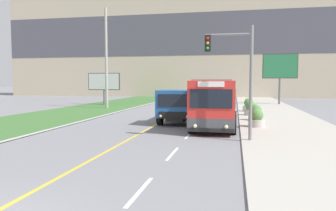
# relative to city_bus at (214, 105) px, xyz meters

# --- Properties ---
(lane_marking_centre) EXTENTS (2.88, 140.00, 0.01)m
(lane_marking_centre) POSITION_rel_city_bus_xyz_m (-3.58, -12.18, -1.52)
(lane_marking_centre) COLOR gold
(lane_marking_centre) RESTS_ON ground_plane
(apartment_block_background) EXTENTS (80.00, 8.04, 22.00)m
(apartment_block_background) POSITION_rel_city_bus_xyz_m (-3.96, 44.62, 9.48)
(apartment_block_background) COLOR #BCAD93
(apartment_block_background) RESTS_ON ground_plane
(city_bus) EXTENTS (2.62, 5.38, 3.01)m
(city_bus) POSITION_rel_city_bus_xyz_m (0.00, 0.00, 0.00)
(city_bus) COLOR red
(city_bus) RESTS_ON ground_plane
(dump_truck) EXTENTS (2.56, 6.83, 2.32)m
(dump_truck) POSITION_rel_city_bus_xyz_m (-2.53, 2.82, -0.33)
(dump_truck) COLOR black
(dump_truck) RESTS_ON ground_plane
(car_distant) EXTENTS (1.80, 4.30, 1.45)m
(car_distant) POSITION_rel_city_bus_xyz_m (-2.16, 22.78, -0.83)
(car_distant) COLOR black
(car_distant) RESTS_ON ground_plane
(utility_pole_far) EXTENTS (1.80, 0.28, 10.70)m
(utility_pole_far) POSITION_rel_city_bus_xyz_m (-12.37, 13.82, 3.88)
(utility_pole_far) COLOR #9E9E99
(utility_pole_far) RESTS_ON ground_plane
(traffic_light_mast) EXTENTS (2.28, 0.32, 5.52)m
(traffic_light_mast) POSITION_rel_city_bus_xyz_m (1.27, -3.42, 2.01)
(traffic_light_mast) COLOR slate
(traffic_light_mast) RESTS_ON ground_plane
(billboard_large) EXTENTS (4.18, 0.24, 6.31)m
(billboard_large) POSITION_rel_city_bus_xyz_m (6.62, 23.12, 3.07)
(billboard_large) COLOR #59595B
(billboard_large) RESTS_ON ground_plane
(billboard_small) EXTENTS (4.06, 0.24, 3.94)m
(billboard_small) POSITION_rel_city_bus_xyz_m (-14.61, 18.47, 1.26)
(billboard_small) COLOR #59595B
(billboard_small) RESTS_ON ground_plane
(planter_round_near) EXTENTS (1.00, 1.00, 1.14)m
(planter_round_near) POSITION_rel_city_bus_xyz_m (2.55, 1.38, -0.94)
(planter_round_near) COLOR #B7B2A8
(planter_round_near) RESTS_ON sidewalk_right
(planter_round_second) EXTENTS (1.04, 1.04, 1.15)m
(planter_round_second) POSITION_rel_city_bus_xyz_m (2.70, 5.00, -0.94)
(planter_round_second) COLOR #B7B2A8
(planter_round_second) RESTS_ON sidewalk_right
(planter_round_third) EXTENTS (1.07, 1.07, 1.19)m
(planter_round_third) POSITION_rel_city_bus_xyz_m (2.54, 8.62, -0.92)
(planter_round_third) COLOR #B7B2A8
(planter_round_third) RESTS_ON sidewalk_right
(planter_round_far) EXTENTS (1.14, 1.14, 1.25)m
(planter_round_far) POSITION_rel_city_bus_xyz_m (2.52, 12.24, -0.90)
(planter_round_far) COLOR #B7B2A8
(planter_round_far) RESTS_ON sidewalk_right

